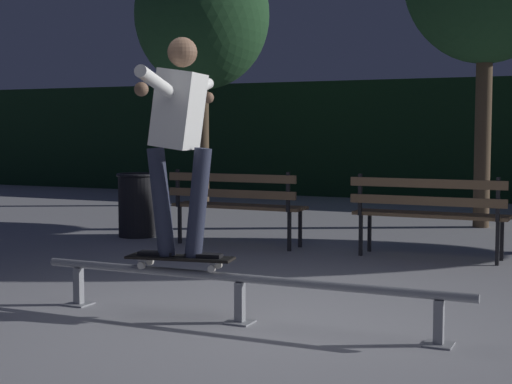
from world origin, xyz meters
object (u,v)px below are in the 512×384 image
at_px(skateboarder, 179,128).
at_px(park_bench_leftmost, 236,200).
at_px(tree_far_left, 202,16).
at_px(trash_can, 138,204).
at_px(skateboard, 180,259).
at_px(park_bench_left_center, 429,208).
at_px(grind_rail, 240,286).

relative_size(skateboarder, park_bench_leftmost, 0.97).
bearing_deg(tree_far_left, trash_can, -73.36).
distance_m(park_bench_leftmost, trash_can, 1.51).
relative_size(park_bench_leftmost, tree_far_left, 0.35).
height_order(skateboard, tree_far_left, tree_far_left).
bearing_deg(skateboard, tree_far_left, 117.07).
distance_m(park_bench_leftmost, park_bench_left_center, 2.22).
distance_m(skateboarder, park_bench_leftmost, 3.50).
bearing_deg(park_bench_leftmost, tree_far_left, 122.60).
relative_size(grind_rail, park_bench_left_center, 2.01).
bearing_deg(park_bench_left_center, skateboarder, -108.97).
height_order(grind_rail, park_bench_left_center, park_bench_left_center).
bearing_deg(grind_rail, park_bench_leftmost, 116.25).
height_order(skateboard, park_bench_leftmost, park_bench_leftmost).
xyz_separation_m(grind_rail, trash_can, (-3.07, 3.45, 0.15)).
relative_size(grind_rail, park_bench_leftmost, 2.01).
height_order(park_bench_left_center, tree_far_left, tree_far_left).
bearing_deg(skateboarder, park_bench_leftmost, 109.10).
distance_m(grind_rail, park_bench_leftmost, 3.60).
distance_m(park_bench_left_center, tree_far_left, 6.99).
bearing_deg(grind_rail, skateboarder, 179.94).
xyz_separation_m(skateboard, tree_far_left, (-3.77, 7.37, 2.91)).
xyz_separation_m(park_bench_leftmost, trash_can, (-1.48, 0.23, -0.12)).
distance_m(grind_rail, trash_can, 4.62).
bearing_deg(skateboarder, tree_far_left, 117.09).
distance_m(grind_rail, park_bench_left_center, 3.29).
distance_m(skateboarder, trash_can, 4.42).
relative_size(skateboard, park_bench_left_center, 0.50).
relative_size(skateboarder, trash_can, 1.95).
xyz_separation_m(skateboarder, trash_can, (-2.60, 3.45, -0.94)).
height_order(skateboarder, trash_can, skateboarder).
height_order(skateboarder, park_bench_leftmost, skateboarder).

